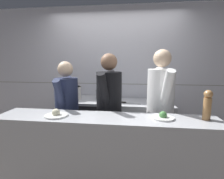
{
  "coord_description": "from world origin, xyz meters",
  "views": [
    {
      "loc": [
        0.36,
        -2.0,
        1.59
      ],
      "look_at": [
        0.01,
        0.65,
        1.15
      ],
      "focal_mm": 28.0,
      "sensor_mm": 36.0,
      "label": 1
    }
  ],
  "objects": [
    {
      "name": "chef_head_cook",
      "position": [
        -0.58,
        0.3,
        0.88
      ],
      "size": [
        0.33,
        0.69,
        1.58
      ],
      "rotation": [
        0.0,
        0.0,
        -0.01
      ],
      "color": "black",
      "rests_on": "ground_plane"
    },
    {
      "name": "stock_pot",
      "position": [
        -0.74,
        0.93,
        1.03
      ],
      "size": [
        0.33,
        0.33,
        0.23
      ],
      "color": "beige",
      "rests_on": "oven_range"
    },
    {
      "name": "chef_sous",
      "position": [
        0.02,
        0.32,
        0.94
      ],
      "size": [
        0.4,
        0.74,
        1.69
      ],
      "rotation": [
        0.0,
        0.0,
        -0.16
      ],
      "color": "black",
      "rests_on": "ground_plane"
    },
    {
      "name": "prep_counter",
      "position": [
        0.52,
        0.97,
        0.44
      ],
      "size": [
        0.99,
        0.65,
        0.89
      ],
      "color": "#B7BABF",
      "rests_on": "ground_plane"
    },
    {
      "name": "wall_back_tiled",
      "position": [
        0.0,
        1.37,
        1.3
      ],
      "size": [
        8.0,
        0.06,
        2.6
      ],
      "color": "silver",
      "rests_on": "ground_plane"
    },
    {
      "name": "chef_line",
      "position": [
        0.71,
        0.33,
        0.97
      ],
      "size": [
        0.41,
        0.76,
        1.74
      ],
      "rotation": [
        0.0,
        0.0,
        0.16
      ],
      "color": "black",
      "rests_on": "ground_plane"
    },
    {
      "name": "plated_dish_appetiser",
      "position": [
        0.67,
        -0.15,
        1.0
      ],
      "size": [
        0.24,
        0.24,
        0.08
      ],
      "color": "white",
      "rests_on": "pass_counter"
    },
    {
      "name": "pepper_mill",
      "position": [
        1.11,
        -0.13,
        1.15
      ],
      "size": [
        0.09,
        0.09,
        0.32
      ],
      "color": "#AD7A47",
      "rests_on": "pass_counter"
    },
    {
      "name": "pass_counter",
      "position": [
        0.05,
        -0.18,
        0.49
      ],
      "size": [
        2.46,
        0.45,
        0.98
      ],
      "color": "#B7BABF",
      "rests_on": "ground_plane"
    },
    {
      "name": "plated_dish_main",
      "position": [
        -0.5,
        -0.22,
        1.0
      ],
      "size": [
        0.25,
        0.25,
        0.09
      ],
      "color": "white",
      "rests_on": "pass_counter"
    },
    {
      "name": "sauce_pot",
      "position": [
        -0.2,
        1.02,
        1.0
      ],
      "size": [
        0.26,
        0.26,
        0.16
      ],
      "color": "#2D2D33",
      "rests_on": "oven_range"
    },
    {
      "name": "oven_range",
      "position": [
        -0.47,
        0.97,
        0.46
      ],
      "size": [
        0.92,
        0.71,
        0.92
      ],
      "color": "#232326",
      "rests_on": "ground_plane"
    },
    {
      "name": "chefs_knife",
      "position": [
        0.26,
        0.86,
        0.89
      ],
      "size": [
        0.36,
        0.11,
        0.02
      ],
      "color": "#B7BABF",
      "rests_on": "prep_counter"
    }
  ]
}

